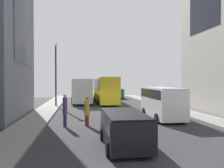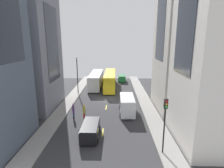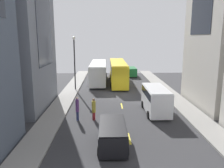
{
  "view_description": "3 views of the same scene",
  "coord_description": "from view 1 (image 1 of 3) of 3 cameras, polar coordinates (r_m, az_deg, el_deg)",
  "views": [
    {
      "loc": [
        -3.39,
        -24.45,
        3.15
      ],
      "look_at": [
        0.14,
        0.51,
        2.77
      ],
      "focal_mm": 36.84,
      "sensor_mm": 36.0,
      "label": 1
    },
    {
      "loc": [
        1.5,
        -32.68,
        10.7
      ],
      "look_at": [
        0.78,
        4.91,
        1.83
      ],
      "focal_mm": 29.45,
      "sensor_mm": 36.0,
      "label": 2
    },
    {
      "loc": [
        -1.7,
        -28.58,
        7.51
      ],
      "look_at": [
        -0.96,
        1.2,
        1.4
      ],
      "focal_mm": 36.5,
      "sensor_mm": 36.0,
      "label": 3
    }
  ],
  "objects": [
    {
      "name": "lane_stripe_4",
      "position": [
        37.34,
        -2.83,
        -3.96
      ],
      "size": [
        0.16,
        2.0,
        0.01
      ],
      "primitive_type": "cube",
      "color": "yellow",
      "rests_on": "ground"
    },
    {
      "name": "lane_stripe_2",
      "position": [
        20.77,
        1.44,
        -7.84
      ],
      "size": [
        0.16,
        2.0,
        0.01
      ],
      "primitive_type": "cube",
      "color": "yellow",
      "rests_on": "ground"
    },
    {
      "name": "ground_plane",
      "position": [
        24.88,
        -0.16,
        -6.4
      ],
      "size": [
        39.89,
        39.89,
        0.0
      ],
      "primitive_type": "plane",
      "color": "#333335"
    },
    {
      "name": "lane_stripe_3",
      "position": [
        29.02,
        -1.31,
        -5.35
      ],
      "size": [
        0.16,
        2.0,
        0.01
      ],
      "primitive_type": "cube",
      "color": "yellow",
      "rests_on": "ground"
    },
    {
      "name": "delivery_van_white",
      "position": [
        19.2,
        12.3,
        -4.04
      ],
      "size": [
        2.25,
        5.53,
        2.58
      ],
      "color": "white",
      "rests_on": "ground"
    },
    {
      "name": "car_black_0",
      "position": [
        11.13,
        2.99,
        -10.5
      ],
      "size": [
        2.03,
        4.3,
        1.62
      ],
      "color": "black",
      "rests_on": "ground"
    },
    {
      "name": "streetlamp_near",
      "position": [
        28.33,
        -13.78,
        4.0
      ],
      "size": [
        0.44,
        0.44,
        7.5
      ],
      "color": "black",
      "rests_on": "ground"
    },
    {
      "name": "streetcar_yellow",
      "position": [
        33.66,
        -1.85,
        -0.87
      ],
      "size": [
        2.7,
        13.19,
        3.59
      ],
      "color": "yellow",
      "rests_on": "ground"
    },
    {
      "name": "sidewalk_east",
      "position": [
        26.67,
        14.59,
        -5.78
      ],
      "size": [
        2.24,
        44.0,
        0.15
      ],
      "primitive_type": "cube",
      "color": "gray",
      "rests_on": "ground"
    },
    {
      "name": "city_bus_white",
      "position": [
        34.2,
        -7.49,
        -1.05
      ],
      "size": [
        2.8,
        12.2,
        3.35
      ],
      "color": "silver",
      "rests_on": "ground"
    },
    {
      "name": "pedestrian_walking_far",
      "position": [
        16.02,
        -11.6,
        -6.14
      ],
      "size": [
        0.31,
        0.31,
        2.23
      ],
      "rotation": [
        0.0,
        0.0,
        2.36
      ],
      "color": "navy",
      "rests_on": "ground"
    },
    {
      "name": "lane_stripe_1",
      "position": [
        12.72,
        7.89,
        -13.45
      ],
      "size": [
        0.16,
        2.0,
        0.01
      ],
      "primitive_type": "cube",
      "color": "yellow",
      "rests_on": "ground"
    },
    {
      "name": "sidewalk_west",
      "position": [
        24.88,
        -16.02,
        -6.26
      ],
      "size": [
        2.24,
        44.0,
        0.15
      ],
      "primitive_type": "cube",
      "color": "gray",
      "rests_on": "ground"
    },
    {
      "name": "pedestrian_crossing_mid",
      "position": [
        16.09,
        -6.24,
        -6.51
      ],
      "size": [
        0.36,
        0.36,
        2.05
      ],
      "rotation": [
        0.0,
        0.0,
        3.37
      ],
      "color": "maroon",
      "rests_on": "ground"
    },
    {
      "name": "lane_stripe_5",
      "position": [
        45.68,
        -3.79,
        -3.08
      ],
      "size": [
        0.16,
        2.0,
        0.01
      ],
      "primitive_type": "cube",
      "color": "yellow",
      "rests_on": "ground"
    },
    {
      "name": "car_green_1",
      "position": [
        40.82,
        1.28,
        -2.15
      ],
      "size": [
        1.94,
        4.27,
        1.7
      ],
      "color": "#1E7238",
      "rests_on": "ground"
    }
  ]
}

